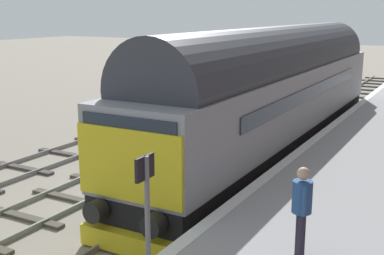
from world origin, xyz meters
TOP-DOWN VIEW (x-y plane):
  - ground_plane at (0.00, 0.00)m, footprint 140.00×140.00m
  - track_main at (0.00, 0.00)m, footprint 2.50×60.00m
  - track_adjacent_west at (-3.49, 0.00)m, footprint 2.50×60.00m
  - track_adjacent_far_west at (-6.69, -0.00)m, footprint 2.50×60.00m
  - station_platform at (3.60, 0.00)m, footprint 4.00×44.00m
  - diesel_locomotive at (0.00, 4.72)m, footprint 2.74×18.19m
  - platform_number_sign at (2.12, -6.60)m, footprint 0.10×0.44m
  - waiting_passenger at (3.83, -4.46)m, footprint 0.46×0.46m

SIDE VIEW (x-z plane):
  - ground_plane at x=0.00m, z-range 0.00..0.00m
  - track_adjacent_west at x=-3.49m, z-range -0.02..0.13m
  - track_main at x=0.00m, z-range -0.02..0.13m
  - track_adjacent_far_west at x=-6.69m, z-range -0.02..0.13m
  - station_platform at x=3.60m, z-range 0.00..1.01m
  - waiting_passenger at x=3.83m, z-range 1.17..2.81m
  - platform_number_sign at x=2.12m, z-range 1.35..3.48m
  - diesel_locomotive at x=0.00m, z-range 0.14..4.82m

